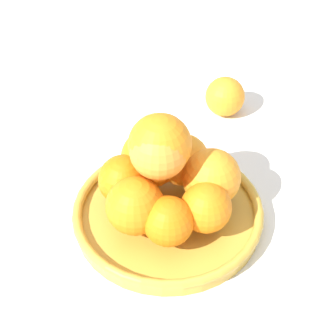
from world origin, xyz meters
TOP-DOWN VIEW (x-y plane):
  - ground_plane at (0.00, 0.00)m, footprint 4.00×4.00m
  - fruit_bowl at (0.00, 0.00)m, footprint 0.26×0.26m
  - orange_pile at (0.01, 0.00)m, footprint 0.18×0.19m
  - stray_orange at (0.27, -0.03)m, footprint 0.07×0.07m

SIDE VIEW (x-z plane):
  - ground_plane at x=0.00m, z-range 0.00..0.00m
  - fruit_bowl at x=0.00m, z-range 0.00..0.03m
  - stray_orange at x=0.27m, z-range 0.00..0.07m
  - orange_pile at x=0.01m, z-range 0.01..0.15m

